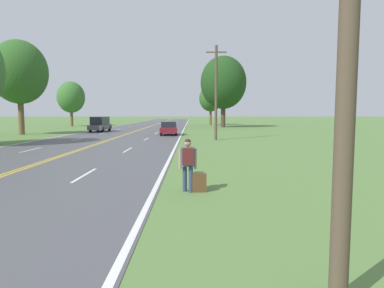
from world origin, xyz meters
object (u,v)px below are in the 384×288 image
Objects in this scene: tree_mid_treeline at (73,97)px; suitcase at (200,183)px; car_maroon_sedan_approaching at (170,128)px; car_dark_grey_van_mid_near at (102,124)px; tree_left_verge at (21,72)px; tree_far_back at (225,83)px; tree_behind_sign at (212,98)px; hitchhiker_person at (189,160)px.

suitcase is at bearing -66.85° from tree_mid_treeline.
car_dark_grey_van_mid_near reaches higher than car_maroon_sedan_approaching.
tree_left_verge is at bearing 30.88° from suitcase.
suitcase is 34.26m from tree_left_verge.
tree_behind_sign is at bearing 97.91° from tree_far_back.
tree_left_verge is 2.44× the size of car_maroon_sedan_approaching.
tree_left_verge reaches higher than tree_behind_sign.
suitcase is (0.34, 0.01, -0.72)m from hitchhiker_person.
tree_behind_sign is at bearing 52.45° from tree_left_verge.
tree_left_verge is at bearing -83.84° from tree_mid_treeline.
tree_far_back is at bearing -9.16° from tree_mid_treeline.
tree_mid_treeline is (-21.30, 50.62, 4.12)m from hitchhiker_person.
suitcase is 55.26m from tree_mid_treeline.
tree_left_verge reaches higher than suitcase.
tree_behind_sign is at bearing -7.65° from hitchhiker_person.
tree_left_verge is (-19.16, 27.64, 6.54)m from suitcase.
tree_behind_sign reaches higher than hitchhiker_person.
tree_far_back reaches higher than suitcase.
tree_left_verge reaches higher than tree_mid_treeline.
tree_far_back is at bearing -9.94° from suitcase.
car_maroon_sedan_approaching is at bearing -111.46° from tree_far_back.
car_dark_grey_van_mid_near is at bearing 15.93° from suitcase.
hitchhiker_person is at bearing -67.17° from tree_mid_treeline.
tree_behind_sign is at bearing 14.39° from tree_mid_treeline.
tree_far_back reaches higher than hitchhiker_person.
hitchhiker_person is 0.34× the size of car_dark_grey_van_mid_near.
tree_behind_sign is at bearing -7.31° from suitcase.
suitcase is 0.13× the size of car_dark_grey_van_mid_near.
car_maroon_sedan_approaching is at bearing -51.53° from tree_mid_treeline.
car_maroon_sedan_approaching is at bearing -101.55° from tree_behind_sign.
car_dark_grey_van_mid_near is (-16.83, -13.27, -6.31)m from tree_far_back.
suitcase is 0.08× the size of tree_behind_sign.
tree_left_verge is at bearing -127.55° from tree_behind_sign.
tree_left_verge is 10.78m from car_dark_grey_van_mid_near.
tree_far_back is (26.58, -4.28, 2.19)m from tree_mid_treeline.
suitcase is at bearing -157.95° from car_dark_grey_van_mid_near.
car_dark_grey_van_mid_near is (-11.55, 33.06, -0.01)m from hitchhiker_person.
car_maroon_sedan_approaching is (-7.67, -19.51, -6.55)m from tree_far_back.
tree_far_back is 21.97m from car_maroon_sedan_approaching.
tree_left_verge reaches higher than car_dark_grey_van_mid_near.
hitchhiker_person is 33.95m from tree_left_verge.
tree_far_back is at bearing 37.79° from tree_left_verge.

